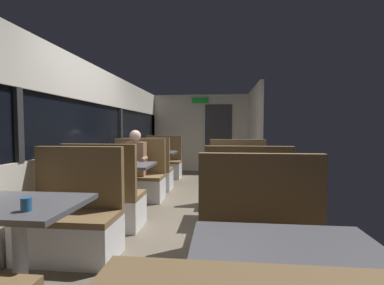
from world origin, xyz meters
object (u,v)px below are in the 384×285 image
(bench_mid_window_facing_entry, at_px, (138,181))
(bench_rear_aisle_facing_entry, at_px, (238,186))
(bench_rear_aisle_facing_end, at_px, (247,212))
(bench_far_window_facing_entry, at_px, (163,165))
(dining_table_rear_aisle, at_px, (242,175))
(dining_table_front_aisle, at_px, (290,273))
(dining_table_near_window, at_px, (19,216))
(bench_near_window_facing_entry, at_px, (72,224))
(bench_far_window_facing_end, at_px, (149,174))
(bench_mid_window_facing_end, at_px, (105,203))
(seated_passenger, at_px, (136,171))
(coffee_cup_primary, at_px, (26,204))
(dining_table_mid_window, at_px, (124,170))
(dining_table_far_window, at_px, (157,156))
(bench_front_aisle_facing_entry, at_px, (263,263))

(bench_mid_window_facing_entry, height_order, bench_rear_aisle_facing_entry, same)
(bench_mid_window_facing_entry, relative_size, bench_rear_aisle_facing_end, 1.00)
(bench_far_window_facing_entry, relative_size, dining_table_rear_aisle, 1.22)
(dining_table_front_aisle, bearing_deg, dining_table_near_window, 161.47)
(bench_near_window_facing_entry, xyz_separation_m, dining_table_rear_aisle, (1.79, 1.28, 0.31))
(bench_mid_window_facing_entry, distance_m, bench_far_window_facing_entry, 2.18)
(dining_table_near_window, bearing_deg, bench_far_window_facing_end, 90.00)
(bench_mid_window_facing_end, distance_m, seated_passenger, 1.34)
(dining_table_near_window, distance_m, coffee_cup_primary, 0.30)
(dining_table_rear_aisle, bearing_deg, dining_table_mid_window, 173.62)
(dining_table_near_window, relative_size, dining_table_front_aisle, 1.00)
(dining_table_far_window, height_order, bench_rear_aisle_facing_entry, bench_rear_aisle_facing_entry)
(dining_table_far_window, bearing_deg, bench_far_window_facing_entry, 90.00)
(dining_table_near_window, height_order, dining_table_mid_window, same)
(dining_table_far_window, height_order, bench_far_window_facing_entry, bench_far_window_facing_entry)
(dining_table_mid_window, xyz_separation_m, bench_rear_aisle_facing_end, (1.79, -0.90, -0.31))
(dining_table_near_window, relative_size, dining_table_far_window, 1.00)
(dining_table_mid_window, distance_m, bench_rear_aisle_facing_entry, 1.88)
(bench_near_window_facing_entry, relative_size, bench_far_window_facing_end, 1.00)
(bench_mid_window_facing_entry, relative_size, bench_rear_aisle_facing_entry, 1.00)
(bench_near_window_facing_entry, height_order, dining_table_far_window, bench_near_window_facing_entry)
(bench_mid_window_facing_end, relative_size, bench_front_aisle_facing_entry, 1.00)
(bench_mid_window_facing_end, bearing_deg, dining_table_near_window, -90.00)
(bench_mid_window_facing_end, bearing_deg, bench_front_aisle_facing_entry, -37.69)
(bench_far_window_facing_end, height_order, dining_table_front_aisle, bench_far_window_facing_end)
(bench_far_window_facing_entry, bearing_deg, seated_passenger, -90.00)
(dining_table_near_window, xyz_separation_m, bench_far_window_facing_end, (0.00, 3.66, -0.31))
(dining_table_rear_aisle, relative_size, bench_rear_aisle_facing_entry, 0.82)
(dining_table_mid_window, height_order, dining_table_far_window, same)
(bench_mid_window_facing_entry, bearing_deg, bench_far_window_facing_entry, 90.00)
(bench_far_window_facing_entry, bearing_deg, bench_far_window_facing_end, -90.00)
(dining_table_mid_window, bearing_deg, dining_table_far_window, 90.00)
(bench_rear_aisle_facing_end, bearing_deg, dining_table_front_aisle, -90.00)
(coffee_cup_primary, bearing_deg, bench_rear_aisle_facing_end, 42.37)
(dining_table_near_window, distance_m, bench_mid_window_facing_entry, 2.90)
(dining_table_near_window, relative_size, bench_near_window_facing_entry, 0.82)
(bench_mid_window_facing_end, relative_size, bench_rear_aisle_facing_entry, 1.00)
(bench_front_aisle_facing_entry, height_order, bench_rear_aisle_facing_end, same)
(bench_far_window_facing_end, bearing_deg, seated_passenger, -90.00)
(bench_far_window_facing_entry, height_order, bench_rear_aisle_facing_end, same)
(dining_table_far_window, relative_size, bench_far_window_facing_entry, 0.82)
(bench_rear_aisle_facing_entry, bearing_deg, dining_table_mid_window, -164.41)
(dining_table_near_window, height_order, bench_mid_window_facing_end, bench_mid_window_facing_end)
(bench_mid_window_facing_entry, relative_size, coffee_cup_primary, 12.22)
(bench_far_window_facing_entry, height_order, coffee_cup_primary, bench_far_window_facing_entry)
(dining_table_near_window, relative_size, bench_rear_aisle_facing_entry, 0.82)
(coffee_cup_primary, bearing_deg, dining_table_far_window, 92.48)
(bench_far_window_facing_end, bearing_deg, bench_rear_aisle_facing_entry, -28.77)
(dining_table_near_window, bearing_deg, bench_far_window_facing_entry, 90.00)
(coffee_cup_primary, bearing_deg, dining_table_near_window, 138.91)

